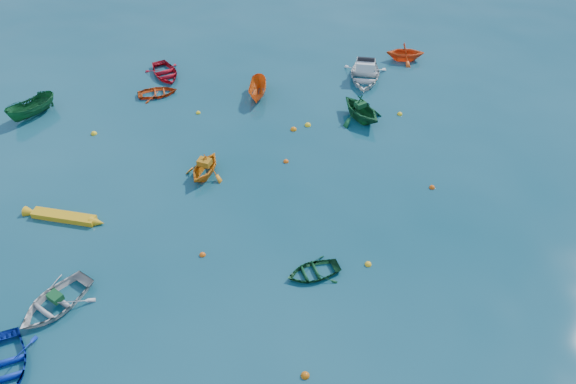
# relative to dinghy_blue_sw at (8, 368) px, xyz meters

# --- Properties ---
(ground) EXTENTS (160.00, 160.00, 0.00)m
(ground) POSITION_rel_dinghy_blue_sw_xyz_m (9.99, 5.58, 0.00)
(ground) COLOR #0A3D4C
(ground) RESTS_ON ground
(dinghy_blue_sw) EXTENTS (3.45, 3.89, 0.67)m
(dinghy_blue_sw) POSITION_rel_dinghy_blue_sw_xyz_m (0.00, 0.00, 0.00)
(dinghy_blue_sw) COLOR #0D2DAC
(dinghy_blue_sw) RESTS_ON ground
(dinghy_white_near) EXTENTS (3.82, 4.16, 0.70)m
(dinghy_white_near) POSITION_rel_dinghy_blue_sw_xyz_m (0.72, 3.03, 0.00)
(dinghy_white_near) COLOR beige
(dinghy_white_near) RESTS_ON ground
(dinghy_orange_w) EXTENTS (2.79, 3.04, 1.34)m
(dinghy_orange_w) POSITION_rel_dinghy_blue_sw_xyz_m (5.41, 12.04, 0.00)
(dinghy_orange_w) COLOR orange
(dinghy_orange_w) RESTS_ON ground
(dinghy_green_e) EXTENTS (2.95, 2.59, 0.51)m
(dinghy_green_e) POSITION_rel_dinghy_blue_sw_xyz_m (11.52, 5.65, 0.00)
(dinghy_green_e) COLOR #0F411F
(dinghy_green_e) RESTS_ON ground
(dinghy_red_nw) EXTENTS (2.97, 2.53, 0.52)m
(dinghy_red_nw) POSITION_rel_dinghy_blue_sw_xyz_m (0.82, 19.71, 0.00)
(dinghy_red_nw) COLOR #C43F10
(dinghy_red_nw) RESTS_ON ground
(sampan_orange_n) EXTENTS (1.13, 2.86, 1.10)m
(sampan_orange_n) POSITION_rel_dinghy_blue_sw_xyz_m (7.30, 20.07, 0.00)
(sampan_orange_n) COLOR orange
(sampan_orange_n) RESTS_ON ground
(dinghy_green_n) EXTENTS (4.05, 4.14, 1.65)m
(dinghy_green_n) POSITION_rel_dinghy_blue_sw_xyz_m (13.80, 18.03, 0.00)
(dinghy_green_n) COLOR #145528
(dinghy_green_n) RESTS_ON ground
(dinghy_red_far) EXTENTS (3.59, 3.88, 0.66)m
(dinghy_red_far) POSITION_rel_dinghy_blue_sw_xyz_m (0.73, 22.13, 0.00)
(dinghy_red_far) COLOR #B00E1C
(dinghy_red_far) RESTS_ON ground
(dinghy_orange_far) EXTENTS (2.73, 2.38, 1.38)m
(dinghy_orange_far) POSITION_rel_dinghy_blue_sw_xyz_m (17.02, 25.61, 0.00)
(dinghy_orange_far) COLOR #F35116
(dinghy_orange_far) RESTS_ON ground
(sampan_green_far) EXTENTS (2.82, 3.30, 1.23)m
(sampan_green_far) POSITION_rel_dinghy_blue_sw_xyz_m (-6.15, 16.77, 0.00)
(sampan_green_far) COLOR #145728
(sampan_green_far) RESTS_ON ground
(kayak_yellow) EXTENTS (4.00, 1.05, 0.40)m
(kayak_yellow) POSITION_rel_dinghy_blue_sw_xyz_m (-0.90, 8.15, 0.00)
(kayak_yellow) COLOR gold
(kayak_yellow) RESTS_ON ground
(motorboat_white) EXTENTS (3.23, 4.32, 1.46)m
(motorboat_white) POSITION_rel_dinghy_blue_sw_xyz_m (14.15, 22.83, 0.00)
(motorboat_white) COLOR silver
(motorboat_white) RESTS_ON ground
(tarp_green_a) EXTENTS (0.75, 0.70, 0.29)m
(tarp_green_a) POSITION_rel_dinghy_blue_sw_xyz_m (0.77, 3.11, 0.50)
(tarp_green_a) COLOR #134F25
(tarp_green_a) RESTS_ON dinghy_white_near
(tarp_orange_a) EXTENTS (0.80, 0.68, 0.33)m
(tarp_orange_a) POSITION_rel_dinghy_blue_sw_xyz_m (5.43, 12.09, 0.84)
(tarp_orange_a) COLOR #B96F13
(tarp_orange_a) RESTS_ON dinghy_orange_w
(tarp_green_b) EXTENTS (0.79, 0.76, 0.30)m
(tarp_green_b) POSITION_rel_dinghy_blue_sw_xyz_m (13.74, 18.11, 0.98)
(tarp_green_b) COLOR #134E23
(tarp_green_b) RESTS_ON dinghy_green_n
(buoy_or_a) EXTENTS (0.30, 0.30, 0.30)m
(buoy_or_a) POSITION_rel_dinghy_blue_sw_xyz_m (6.36, 6.35, 0.00)
(buoy_or_a) COLOR #EE5A0C
(buoy_or_a) RESTS_ON ground
(buoy_ye_a) EXTENTS (0.32, 0.32, 0.32)m
(buoy_ye_a) POSITION_rel_dinghy_blue_sw_xyz_m (14.00, 6.39, 0.00)
(buoy_ye_a) COLOR yellow
(buoy_ye_a) RESTS_ON ground
(buoy_or_b) EXTENTS (0.35, 0.35, 0.35)m
(buoy_or_b) POSITION_rel_dinghy_blue_sw_xyz_m (11.46, 0.61, 0.00)
(buoy_or_b) COLOR #D4630B
(buoy_or_b) RESTS_ON ground
(buoy_ye_b) EXTENTS (0.35, 0.35, 0.35)m
(buoy_ye_b) POSITION_rel_dinghy_blue_sw_xyz_m (-1.85, 15.20, 0.00)
(buoy_ye_b) COLOR yellow
(buoy_ye_b) RESTS_ON ground
(buoy_or_c) EXTENTS (0.37, 0.37, 0.37)m
(buoy_or_c) POSITION_rel_dinghy_blue_sw_xyz_m (9.84, 16.57, 0.00)
(buoy_or_c) COLOR orange
(buoy_or_c) RESTS_ON ground
(buoy_ye_c) EXTENTS (0.38, 0.38, 0.38)m
(buoy_ye_c) POSITION_rel_dinghy_blue_sw_xyz_m (10.66, 17.08, 0.00)
(buoy_ye_c) COLOR yellow
(buoy_ye_c) RESTS_ON ground
(buoy_or_d) EXTENTS (0.31, 0.31, 0.31)m
(buoy_or_d) POSITION_rel_dinghy_blue_sw_xyz_m (17.48, 11.97, 0.00)
(buoy_or_d) COLOR #D54F0B
(buoy_or_d) RESTS_ON ground
(buoy_ye_d) EXTENTS (0.29, 0.29, 0.29)m
(buoy_ye_d) POSITION_rel_dinghy_blue_sw_xyz_m (3.84, 17.84, 0.00)
(buoy_ye_d) COLOR yellow
(buoy_ye_d) RESTS_ON ground
(buoy_or_e) EXTENTS (0.31, 0.31, 0.31)m
(buoy_or_e) POSITION_rel_dinghy_blue_sw_xyz_m (9.64, 13.52, 0.00)
(buoy_or_e) COLOR #FC5E0D
(buoy_or_e) RESTS_ON ground
(buoy_ye_e) EXTENTS (0.32, 0.32, 0.32)m
(buoy_ye_e) POSITION_rel_dinghy_blue_sw_xyz_m (16.25, 18.71, 0.00)
(buoy_ye_e) COLOR yellow
(buoy_ye_e) RESTS_ON ground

